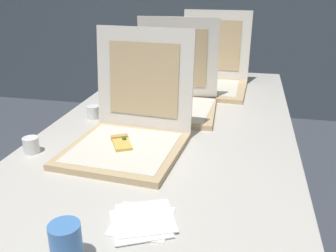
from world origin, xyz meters
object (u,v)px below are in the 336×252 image
at_px(cup_white_mid, 94,112).
at_px(cup_white_near_left, 31,145).
at_px(pizza_box_front, 129,133).
at_px(pizza_box_middle, 174,98).
at_px(napkin_pile, 143,221).
at_px(table, 171,136).
at_px(cup_printed_front, 66,244).
at_px(pizza_box_back, 211,79).

height_order(cup_white_mid, cup_white_near_left, same).
bearing_deg(pizza_box_front, cup_white_mid, 138.63).
bearing_deg(pizza_box_middle, napkin_pile, -86.47).
bearing_deg(table, pizza_box_middle, 98.83).
bearing_deg(pizza_box_front, cup_printed_front, -80.12).
relative_size(cup_white_mid, cup_white_near_left, 1.00).
xyz_separation_m(pizza_box_back, cup_white_mid, (-0.45, -0.57, -0.03)).
bearing_deg(pizza_box_back, pizza_box_middle, -106.53).
distance_m(table, cup_white_near_left, 0.56).
distance_m(table, cup_white_mid, 0.36).
height_order(pizza_box_back, cup_white_near_left, pizza_box_back).
xyz_separation_m(pizza_box_middle, cup_white_near_left, (-0.40, -0.55, -0.03)).
bearing_deg(cup_white_near_left, pizza_box_front, 19.02).
relative_size(pizza_box_back, cup_printed_front, 4.50).
xyz_separation_m(table, napkin_pile, (0.07, -0.66, 0.05)).
bearing_deg(pizza_box_front, table, 71.29).
bearing_deg(table, napkin_pile, -84.32).
bearing_deg(cup_white_mid, cup_white_near_left, -101.98).
relative_size(pizza_box_front, pizza_box_middle, 1.12).
xyz_separation_m(table, cup_printed_front, (-0.05, -0.83, 0.09)).
distance_m(pizza_box_front, pizza_box_back, 0.85).
height_order(pizza_box_middle, cup_printed_front, pizza_box_middle).
xyz_separation_m(pizza_box_middle, cup_printed_front, (-0.02, -1.03, -0.01)).
bearing_deg(napkin_pile, cup_white_mid, 121.87).
bearing_deg(napkin_pile, pizza_box_middle, 96.42).
distance_m(table, cup_printed_front, 0.83).
height_order(pizza_box_back, cup_white_mid, pizza_box_back).
height_order(pizza_box_front, pizza_box_middle, same).
relative_size(pizza_box_middle, napkin_pile, 1.93).
bearing_deg(cup_white_near_left, cup_white_mid, 78.02).
bearing_deg(pizza_box_front, pizza_box_middle, 85.29).
xyz_separation_m(cup_white_near_left, cup_printed_front, (0.38, -0.47, 0.02)).
relative_size(table, napkin_pile, 9.57).
bearing_deg(cup_printed_front, pizza_box_back, 83.91).
distance_m(pizza_box_back, cup_printed_front, 1.42).
xyz_separation_m(table, pizza_box_front, (-0.10, -0.24, 0.10)).
relative_size(pizza_box_back, cup_white_near_left, 7.89).
height_order(cup_white_near_left, cup_printed_front, cup_printed_front).
height_order(table, cup_white_near_left, cup_white_near_left).
bearing_deg(pizza_box_back, table, -97.51).
bearing_deg(napkin_pile, cup_white_near_left, 148.59).
relative_size(pizza_box_back, cup_white_mid, 7.89).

